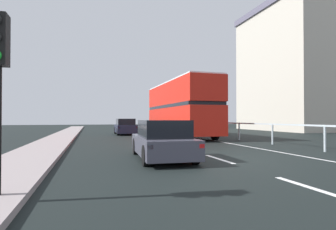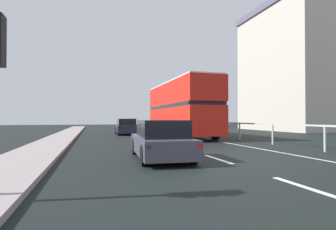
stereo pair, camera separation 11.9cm
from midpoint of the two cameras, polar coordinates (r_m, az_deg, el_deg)
ground_plane at (r=10.22m, az=9.48°, el=-9.17°), size 73.15×120.00×0.10m
near_sidewalk_kerb at (r=9.46m, az=-29.26°, el=-9.02°), size 2.02×80.00×0.14m
lane_paint_markings at (r=18.90m, az=3.72°, el=-5.15°), size 3.55×46.00×0.01m
bridge_side_railing at (r=20.57m, az=12.13°, el=-2.16°), size 0.10×42.00×1.17m
distant_building_block at (r=42.41m, az=31.30°, el=7.97°), size 21.61×13.11×15.60m
double_decker_bus_red at (r=21.51m, az=2.38°, el=1.52°), size 2.76×10.74×4.31m
hatchback_car_near at (r=9.72m, az=-1.61°, el=-5.38°), size 1.94×4.29×1.39m
sedan_car_ahead at (r=25.07m, az=-9.17°, el=-2.49°), size 1.82×4.60×1.44m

